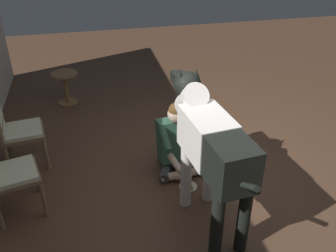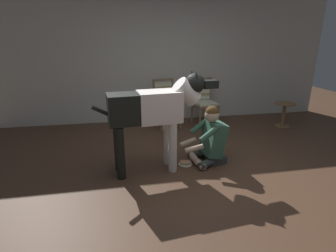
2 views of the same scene
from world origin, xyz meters
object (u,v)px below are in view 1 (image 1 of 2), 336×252
(hot_dog_on_plate, at_px, (188,185))
(round_side_table, at_px, (66,85))
(dining_chair_left_of_pair, at_px, (2,169))
(large_dog, at_px, (210,143))
(dining_chair_right_of_pair, at_px, (13,126))
(person_sitting_on_floor, at_px, (177,143))

(hot_dog_on_plate, relative_size, round_side_table, 0.40)
(dining_chair_left_of_pair, relative_size, large_dog, 0.57)
(dining_chair_left_of_pair, bearing_deg, hot_dog_on_plate, -90.85)
(dining_chair_right_of_pair, relative_size, person_sitting_on_floor, 1.13)
(hot_dog_on_plate, bearing_deg, person_sitting_on_floor, 6.12)
(large_dog, bearing_deg, hot_dog_on_plate, 6.12)
(dining_chair_right_of_pair, xyz_separation_m, hot_dog_on_plate, (-0.86, -1.86, -0.52))
(dining_chair_left_of_pair, distance_m, round_side_table, 2.48)
(round_side_table, bearing_deg, dining_chair_left_of_pair, 167.43)
(large_dog, distance_m, round_side_table, 3.24)
(dining_chair_left_of_pair, relative_size, person_sitting_on_floor, 1.13)
(round_side_table, bearing_deg, person_sitting_on_floor, -148.15)
(hot_dog_on_plate, bearing_deg, large_dog, -173.88)
(dining_chair_right_of_pair, xyz_separation_m, person_sitting_on_floor, (-0.48, -1.81, -0.19))
(person_sitting_on_floor, bearing_deg, large_dog, -173.88)
(dining_chair_left_of_pair, relative_size, round_side_table, 1.90)
(person_sitting_on_floor, bearing_deg, dining_chair_right_of_pair, 75.19)
(person_sitting_on_floor, relative_size, large_dog, 0.51)
(dining_chair_right_of_pair, bearing_deg, dining_chair_left_of_pair, -179.89)
(dining_chair_right_of_pair, relative_size, hot_dog_on_plate, 4.80)
(person_sitting_on_floor, bearing_deg, round_side_table, 31.85)
(dining_chair_left_of_pair, bearing_deg, dining_chair_right_of_pair, 0.11)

